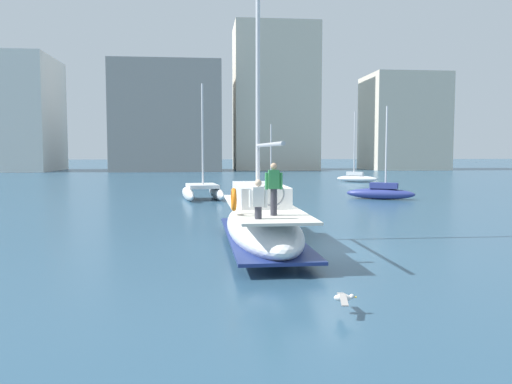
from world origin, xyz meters
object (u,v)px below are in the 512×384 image
main_sailboat (261,221)px  moored_sloop_near (272,187)px  moored_cutter_left (202,191)px  moored_sloop_far (381,192)px  moored_catamaran (357,177)px  seagull (343,298)px

main_sailboat → moored_sloop_near: main_sailboat is taller
moored_sloop_near → moored_cutter_left: size_ratio=0.70×
main_sailboat → moored_sloop_far: size_ratio=2.09×
moored_catamaran → moored_cutter_left: size_ratio=0.96×
seagull → moored_sloop_far: bearing=69.0°
main_sailboat → moored_cutter_left: bearing=96.6°
main_sailboat → moored_sloop_near: size_ratio=2.45×
main_sailboat → moored_sloop_far: bearing=58.8°
main_sailboat → seagull: main_sailboat is taller
moored_sloop_far → moored_cutter_left: moored_cutter_left is taller
main_sailboat → moored_catamaran: main_sailboat is taller
main_sailboat → seagull: size_ratio=14.23×
moored_cutter_left → seagull: moored_cutter_left is taller
main_sailboat → moored_sloop_near: bearing=81.4°
moored_sloop_near → seagull: bearing=-95.0°
moored_sloop_far → seagull: 26.83m
main_sailboat → seagull: (0.84, -7.80, -0.56)m
moored_catamaran → seagull: bearing=-107.2°
moored_cutter_left → seagull: 26.24m
moored_cutter_left → seagull: bearing=-83.5°
moored_cutter_left → main_sailboat: bearing=-83.4°
moored_catamaran → moored_sloop_far: bearing=-102.1°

